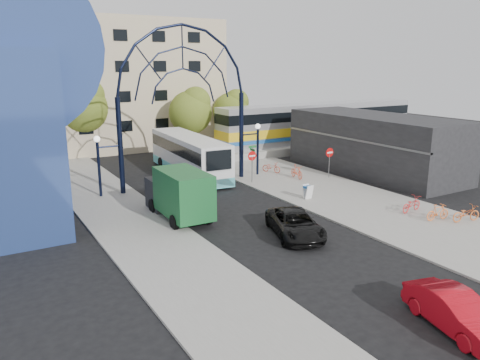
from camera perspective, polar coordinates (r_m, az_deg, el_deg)
ground at (r=25.18m, az=6.75°, el=-7.63°), size 120.00×120.00×0.00m
sidewalk_east at (r=33.03m, az=13.64°, el=-2.55°), size 8.00×56.00×0.12m
plaza_west at (r=27.32m, az=-12.14°, el=-5.96°), size 5.00×50.00×0.12m
gateway_arch at (r=35.55m, az=-6.95°, el=12.79°), size 13.64×0.44×12.10m
stop_sign at (r=36.75m, az=1.49°, el=2.61°), size 0.80×0.07×2.50m
do_not_enter_sign at (r=38.84m, az=10.86°, el=2.95°), size 0.76×0.07×2.48m
street_name_sign at (r=37.43m, az=1.52°, el=3.03°), size 0.70×0.70×2.80m
sandwich_board at (r=32.71m, az=8.28°, el=-1.21°), size 0.55×0.61×0.99m
commercial_block_east at (r=42.19m, az=16.02°, el=4.25°), size 6.00×16.00×5.00m
apartment_block at (r=55.97m, az=-13.87°, el=11.29°), size 20.00×12.10×14.00m
train_platform at (r=53.85m, az=9.58°, el=4.33°), size 32.00×5.00×0.80m
train_car at (r=53.50m, az=9.69°, el=6.97°), size 25.10×3.05×4.20m
tree_north_a at (r=49.15m, az=-5.91°, el=8.50°), size 4.48×4.48×7.00m
tree_north_b at (r=49.72m, az=-18.56°, el=8.68°), size 5.12×5.12×8.00m
tree_north_c at (r=53.69m, az=-0.93°, el=8.67°), size 4.16×4.16×6.50m
city_bus at (r=39.82m, az=-6.24°, el=3.06°), size 3.47×12.34×3.35m
green_truck at (r=28.73m, az=-7.54°, el=-1.65°), size 2.49×6.20×3.11m
black_suv at (r=25.93m, az=6.73°, el=-5.33°), size 3.85×5.50×1.39m
red_sedan at (r=18.82m, az=24.81°, el=-14.37°), size 2.39×4.46×1.40m
bike_near_a at (r=40.41m, az=3.85°, el=1.58°), size 1.30×1.84×0.92m
bike_near_b at (r=38.52m, az=6.92°, el=1.02°), size 0.76×1.87×1.09m
bike_far_a at (r=31.52m, az=20.17°, el=-2.77°), size 1.95×0.92×0.99m
bike_far_b at (r=30.40m, az=22.97°, el=-3.63°), size 1.70×0.71×0.99m
bike_far_c at (r=30.83m, az=25.85°, el=-3.69°), size 1.99×1.07×0.99m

